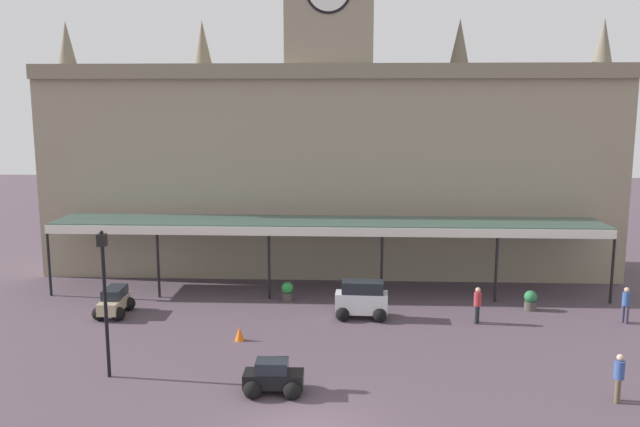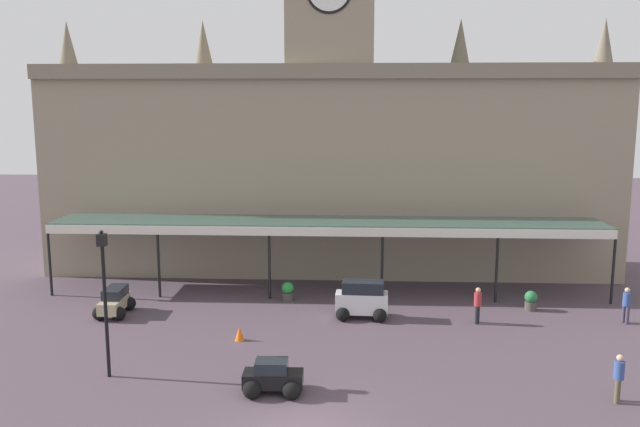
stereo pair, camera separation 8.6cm
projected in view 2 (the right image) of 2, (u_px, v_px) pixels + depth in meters
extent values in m
cube|color=gray|center=(330.00, 170.00, 38.83)|extent=(32.62, 5.47, 11.92)
cube|color=gray|center=(329.00, 71.00, 35.06)|extent=(32.62, 0.30, 0.80)
cube|color=gray|center=(331.00, 11.00, 37.32)|extent=(4.80, 4.80, 6.14)
cone|color=#6E6554|center=(67.00, 44.00, 38.37)|extent=(1.10, 1.10, 2.60)
cone|color=#6E6554|center=(203.00, 43.00, 37.98)|extent=(1.10, 1.10, 2.60)
cone|color=#6E6554|center=(460.00, 42.00, 37.25)|extent=(1.10, 1.10, 2.60)
cone|color=#6E6554|center=(605.00, 42.00, 36.86)|extent=(1.10, 1.10, 2.60)
cube|color=#38564C|center=(327.00, 222.00, 34.34)|extent=(28.40, 3.20, 0.16)
cube|color=silver|center=(325.00, 232.00, 32.80)|extent=(28.40, 0.12, 0.44)
cylinder|color=black|center=(50.00, 261.00, 33.94)|extent=(0.14, 0.14, 3.65)
cylinder|color=black|center=(159.00, 262.00, 33.65)|extent=(0.14, 0.14, 3.65)
cylinder|color=black|center=(269.00, 264.00, 33.37)|extent=(0.14, 0.14, 3.65)
cylinder|color=black|center=(382.00, 265.00, 33.09)|extent=(0.14, 0.14, 3.65)
cylinder|color=black|center=(497.00, 267.00, 32.81)|extent=(0.14, 0.14, 3.65)
cylinder|color=black|center=(613.00, 268.00, 32.53)|extent=(0.14, 0.14, 3.65)
cube|color=silver|center=(362.00, 303.00, 30.50)|extent=(2.43, 1.04, 0.95)
cube|color=#1E232B|center=(363.00, 287.00, 30.37)|extent=(1.93, 0.97, 0.55)
sphere|color=black|center=(343.00, 314.00, 30.18)|extent=(0.64, 0.64, 0.64)
sphere|color=black|center=(344.00, 308.00, 31.11)|extent=(0.64, 0.64, 0.64)
sphere|color=black|center=(380.00, 315.00, 30.03)|extent=(0.64, 0.64, 0.64)
sphere|color=black|center=(380.00, 309.00, 30.96)|extent=(0.64, 0.64, 0.64)
cube|color=black|center=(273.00, 379.00, 22.66)|extent=(2.06, 0.91, 0.50)
cube|color=#1E232B|center=(272.00, 366.00, 22.58)|extent=(1.11, 0.82, 0.42)
sphere|color=black|center=(294.00, 379.00, 23.10)|extent=(0.64, 0.64, 0.64)
sphere|color=black|center=(292.00, 390.00, 22.23)|extent=(0.64, 0.64, 0.64)
sphere|color=black|center=(255.00, 379.00, 23.15)|extent=(0.64, 0.64, 0.64)
sphere|color=black|center=(252.00, 390.00, 22.28)|extent=(0.64, 0.64, 0.64)
cube|color=tan|center=(114.00, 304.00, 31.03)|extent=(0.95, 2.27, 0.55)
cube|color=#1E232B|center=(115.00, 292.00, 31.14)|extent=(0.87, 1.57, 0.45)
sphere|color=black|center=(119.00, 313.00, 30.29)|extent=(0.64, 0.64, 0.64)
sphere|color=black|center=(99.00, 313.00, 30.31)|extent=(0.64, 0.64, 0.64)
sphere|color=black|center=(129.00, 303.00, 31.82)|extent=(0.64, 0.64, 0.64)
sphere|color=black|center=(111.00, 303.00, 31.84)|extent=(0.64, 0.64, 0.64)
cylinder|color=brown|center=(617.00, 392.00, 21.90)|extent=(0.17, 0.17, 0.82)
cylinder|color=brown|center=(618.00, 389.00, 22.09)|extent=(0.17, 0.17, 0.82)
cylinder|color=#334C8C|center=(619.00, 370.00, 21.87)|extent=(0.34, 0.34, 0.62)
sphere|color=tan|center=(620.00, 358.00, 21.80)|extent=(0.23, 0.23, 0.23)
cylinder|color=black|center=(477.00, 315.00, 29.76)|extent=(0.17, 0.17, 0.82)
cylinder|color=black|center=(478.00, 314.00, 29.96)|extent=(0.17, 0.17, 0.82)
cylinder|color=#A52D33|center=(478.00, 299.00, 29.74)|extent=(0.34, 0.34, 0.62)
sphere|color=tan|center=(478.00, 290.00, 29.67)|extent=(0.23, 0.23, 0.23)
cylinder|color=#3F384C|center=(627.00, 315.00, 29.75)|extent=(0.17, 0.17, 0.82)
cylinder|color=#3F384C|center=(624.00, 314.00, 29.95)|extent=(0.17, 0.17, 0.82)
cylinder|color=#334C8C|center=(627.00, 299.00, 29.73)|extent=(0.34, 0.34, 0.62)
sphere|color=tan|center=(627.00, 290.00, 29.66)|extent=(0.23, 0.23, 0.23)
cylinder|color=black|center=(106.00, 312.00, 23.73)|extent=(0.13, 0.13, 4.88)
cube|color=black|center=(102.00, 240.00, 23.28)|extent=(0.30, 0.30, 0.44)
sphere|color=black|center=(101.00, 232.00, 23.24)|extent=(0.14, 0.14, 0.14)
cone|color=orange|center=(240.00, 333.00, 27.73)|extent=(0.40, 0.40, 0.61)
cylinder|color=#47423D|center=(288.00, 297.00, 33.30)|extent=(0.56, 0.56, 0.42)
sphere|color=#298B39|center=(288.00, 288.00, 33.22)|extent=(0.60, 0.60, 0.60)
cylinder|color=#47423D|center=(531.00, 306.00, 31.76)|extent=(0.56, 0.56, 0.42)
sphere|color=#276E3E|center=(531.00, 297.00, 31.69)|extent=(0.60, 0.60, 0.60)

